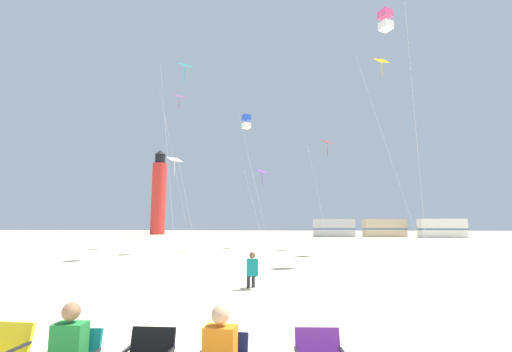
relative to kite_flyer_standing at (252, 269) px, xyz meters
The scene contains 14 objects.
ground 4.63m from the kite_flyer_standing, 100.36° to the right, with size 200.00×200.00×0.00m, color beige.
kite_flyer_standing is the anchor object (origin of this frame).
kite_diamond_white 15.23m from the kite_flyer_standing, 117.45° to the left, with size 2.20×2.27×6.80m.
kite_box_rainbow 16.16m from the kite_flyer_standing, 46.03° to the left, with size 2.02×2.10×13.93m.
kite_diamond_scarlet 19.53m from the kite_flyer_standing, 74.31° to the left, with size 2.27×2.27×9.05m.
kite_diamond_violet 19.63m from the kite_flyer_standing, 92.04° to the left, with size 2.16×2.16×6.83m.
kite_box_blue 19.37m from the kite_flyer_standing, 96.27° to the left, with size 2.39×2.38×11.08m.
kite_diamond_cyan 15.43m from the kite_flyer_standing, 118.96° to the left, with size 2.12×2.12×12.46m.
kite_diamond_magenta 23.14m from the kite_flyer_standing, 114.18° to the left, with size 2.98×2.38×13.71m.
kite_diamond_gold 20.12m from the kite_flyer_standing, 57.39° to the left, with size 3.49×2.82×14.19m.
lighthouse_distant 60.20m from the kite_flyer_standing, 112.59° to the left, with size 2.80×2.80×16.80m.
rv_van_silver 45.75m from the kite_flyer_standing, 78.13° to the left, with size 6.55×2.65×2.80m.
rv_van_tan 48.67m from the kite_flyer_standing, 69.00° to the left, with size 6.55×2.66×2.80m.
rv_van_white 49.40m from the kite_flyer_standing, 59.55° to the left, with size 6.59×2.81×2.80m.
Camera 1 is at (1.73, -6.65, 2.03)m, focal length 24.16 mm.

